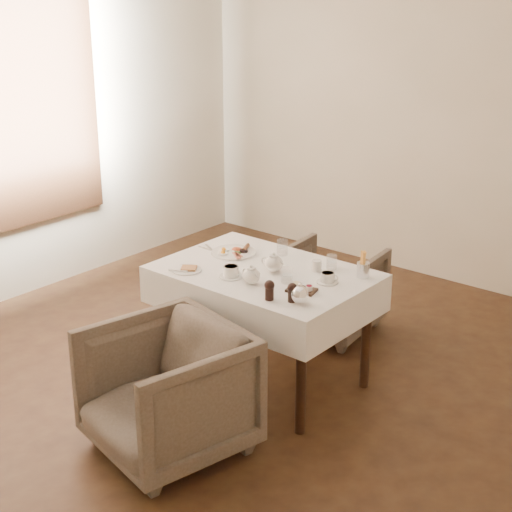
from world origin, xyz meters
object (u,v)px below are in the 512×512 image
at_px(breakfast_plate, 234,252).
at_px(teapot_centre, 274,262).
at_px(table, 264,288).
at_px(armchair_near, 167,392).
at_px(armchair_far, 329,290).

bearing_deg(breakfast_plate, teapot_centre, -12.62).
relative_size(table, breakfast_plate, 4.43).
bearing_deg(armchair_near, breakfast_plate, 124.72).
distance_m(table, teapot_centre, 0.19).
bearing_deg(teapot_centre, breakfast_plate, 158.33).
bearing_deg(armchair_far, teapot_centre, 95.20).
distance_m(breakfast_plate, teapot_centre, 0.42).
bearing_deg(armchair_far, armchair_near, 90.19).
height_order(table, teapot_centre, teapot_centre).
relative_size(table, armchair_far, 1.88).
relative_size(breakfast_plate, teapot_centre, 1.84).
bearing_deg(armchair_far, table, 91.27).
bearing_deg(table, armchair_near, -84.94).
height_order(table, armchair_far, table).
bearing_deg(breakfast_plate, armchair_near, -66.92).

